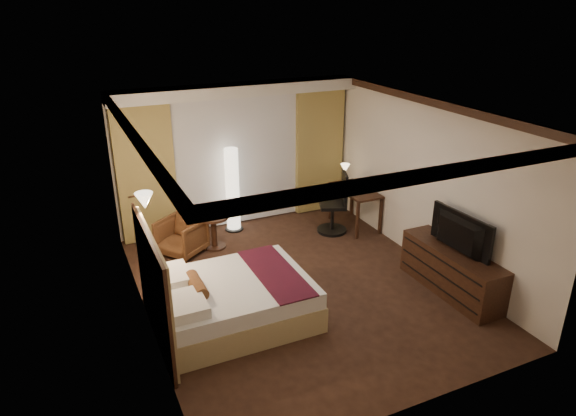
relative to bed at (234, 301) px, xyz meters
name	(u,v)px	position (x,y,z in m)	size (l,w,h in m)	color
floor	(299,286)	(1.17, 0.41, -0.30)	(4.50, 5.50, 0.01)	black
ceiling	(301,111)	(1.17, 0.41, 2.40)	(4.50, 5.50, 0.01)	white
back_wall	(236,155)	(1.17, 3.16, 1.05)	(4.50, 0.02, 2.70)	white
left_wall	(139,233)	(-1.08, 0.41, 1.05)	(0.02, 5.50, 2.70)	white
right_wall	(426,183)	(3.42, 0.41, 1.05)	(0.02, 5.50, 2.70)	white
crown_molding	(301,115)	(1.17, 0.41, 2.34)	(4.50, 5.50, 0.12)	black
soffit	(238,90)	(1.17, 2.91, 2.30)	(4.50, 0.50, 0.20)	white
curtain_sheer	(237,161)	(1.17, 3.08, 0.95)	(2.48, 0.04, 2.45)	silver
curtain_left_drape	(146,174)	(-0.53, 3.02, 0.95)	(1.00, 0.14, 2.45)	tan
curtain_right_drape	(319,151)	(2.87, 3.02, 0.95)	(1.00, 0.14, 2.45)	tan
wall_sconce	(144,201)	(-0.92, 0.79, 1.32)	(0.24, 0.24, 0.24)	white
bed	(234,301)	(0.00, 0.00, 0.00)	(2.03, 1.58, 0.59)	white
headboard	(154,288)	(-1.03, 0.00, 0.45)	(0.12, 1.88, 1.50)	tan
armchair	(181,235)	(-0.17, 2.24, 0.05)	(0.68, 0.63, 0.70)	#522E18
side_table	(214,232)	(0.41, 2.24, 0.00)	(0.55, 0.55, 0.60)	black
floor_lamp	(232,190)	(0.96, 2.80, 0.51)	(0.34, 0.34, 1.61)	white
desk	(355,208)	(3.12, 2.00, 0.08)	(0.55, 1.12, 0.75)	black
desk_lamp	(345,174)	(3.12, 2.41, 0.62)	(0.18, 0.18, 0.34)	#FFD899
office_chair	(333,203)	(2.61, 1.95, 0.28)	(0.55, 0.55, 1.15)	black
dresser	(451,271)	(3.17, -0.65, 0.05)	(0.50, 1.77, 0.69)	black
television	(455,230)	(3.14, -0.65, 0.72)	(1.13, 0.65, 0.15)	black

